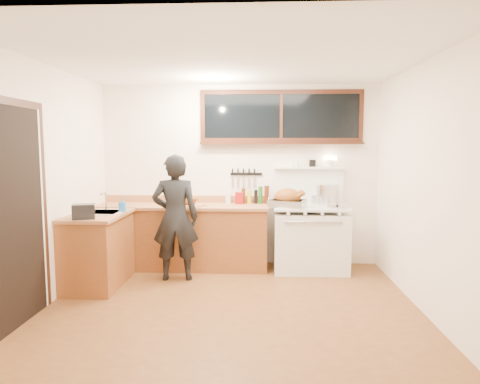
{
  "coord_description": "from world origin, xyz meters",
  "views": [
    {
      "loc": [
        0.3,
        -4.48,
        1.72
      ],
      "look_at": [
        0.05,
        0.85,
        1.15
      ],
      "focal_mm": 32.0,
      "sensor_mm": 36.0,
      "label": 1
    }
  ],
  "objects_px": {
    "vintage_stove": "(310,237)",
    "roast_turkey": "(288,199)",
    "cutting_board": "(189,202)",
    "man": "(175,218)"
  },
  "relations": [
    {
      "from": "man",
      "to": "cutting_board",
      "type": "bearing_deg",
      "value": 76.46
    },
    {
      "from": "man",
      "to": "cutting_board",
      "type": "xyz_separation_m",
      "value": [
        0.1,
        0.43,
        0.14
      ]
    },
    {
      "from": "vintage_stove",
      "to": "roast_turkey",
      "type": "height_order",
      "value": "vintage_stove"
    },
    {
      "from": "vintage_stove",
      "to": "man",
      "type": "relative_size",
      "value": 0.98
    },
    {
      "from": "vintage_stove",
      "to": "cutting_board",
      "type": "height_order",
      "value": "vintage_stove"
    },
    {
      "from": "vintage_stove",
      "to": "man",
      "type": "distance_m",
      "value": 1.89
    },
    {
      "from": "vintage_stove",
      "to": "roast_turkey",
      "type": "bearing_deg",
      "value": -159.58
    },
    {
      "from": "vintage_stove",
      "to": "cutting_board",
      "type": "distance_m",
      "value": 1.75
    },
    {
      "from": "cutting_board",
      "to": "roast_turkey",
      "type": "height_order",
      "value": "roast_turkey"
    },
    {
      "from": "vintage_stove",
      "to": "roast_turkey",
      "type": "xyz_separation_m",
      "value": [
        -0.32,
        -0.12,
        0.54
      ]
    }
  ]
}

